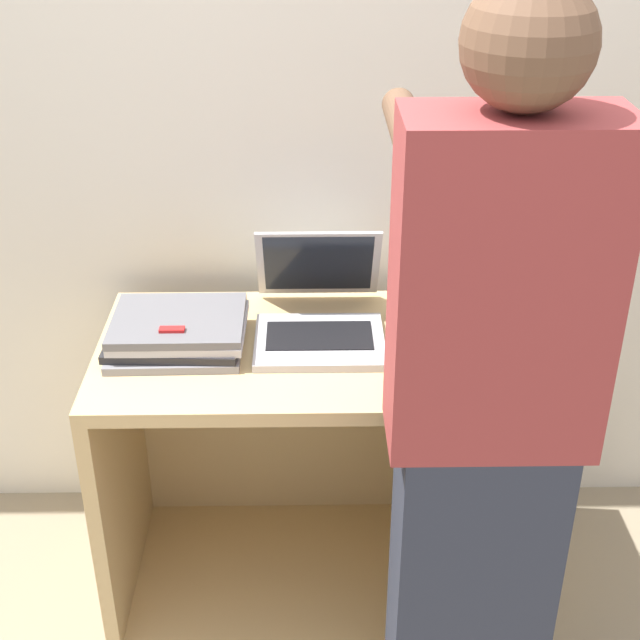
{
  "coord_description": "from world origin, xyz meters",
  "views": [
    {
      "loc": [
        -0.03,
        -1.61,
        1.89
      ],
      "look_at": [
        0.0,
        0.21,
        0.89
      ],
      "focal_mm": 50.0,
      "sensor_mm": 36.0,
      "label": 1
    }
  ],
  "objects_px": {
    "laptop_open": "(319,315)",
    "person": "(487,419)",
    "laptop_stack_left": "(178,332)",
    "laptop_stack_right": "(461,333)"
  },
  "relations": [
    {
      "from": "laptop_stack_left",
      "to": "laptop_stack_right",
      "type": "distance_m",
      "value": 0.7
    },
    {
      "from": "laptop_open",
      "to": "laptop_stack_left",
      "type": "relative_size",
      "value": 1.15
    },
    {
      "from": "laptop_stack_left",
      "to": "laptop_stack_right",
      "type": "height_order",
      "value": "laptop_stack_left"
    },
    {
      "from": "person",
      "to": "laptop_stack_right",
      "type": "bearing_deg",
      "value": 86.94
    },
    {
      "from": "laptop_open",
      "to": "person",
      "type": "distance_m",
      "value": 0.62
    },
    {
      "from": "person",
      "to": "laptop_stack_left",
      "type": "bearing_deg",
      "value": 145.85
    },
    {
      "from": "laptop_open",
      "to": "laptop_stack_left",
      "type": "bearing_deg",
      "value": -169.9
    },
    {
      "from": "laptop_stack_left",
      "to": "laptop_stack_right",
      "type": "bearing_deg",
      "value": 0.06
    },
    {
      "from": "laptop_open",
      "to": "person",
      "type": "height_order",
      "value": "person"
    },
    {
      "from": "laptop_open",
      "to": "person",
      "type": "bearing_deg",
      "value": -57.91
    }
  ]
}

